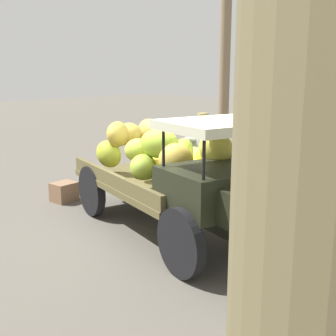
# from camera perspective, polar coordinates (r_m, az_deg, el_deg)

# --- Properties ---
(ground_plane) EXTENTS (60.00, 60.00, 0.00)m
(ground_plane) POSITION_cam_1_polar(r_m,az_deg,el_deg) (7.19, 0.80, -7.77)
(ground_plane) COLOR #5C574E
(truck) EXTENTS (4.66, 2.80, 1.88)m
(truck) POSITION_cam_1_polar(r_m,az_deg,el_deg) (6.59, 2.17, -0.70)
(truck) COLOR black
(truck) RESTS_ON ground
(farmer) EXTENTS (0.52, 0.48, 1.73)m
(farmer) POSITION_cam_1_polar(r_m,az_deg,el_deg) (8.32, 4.50, 2.06)
(farmer) COLOR #474D7A
(farmer) RESTS_ON ground
(wooden_crate) EXTENTS (0.39, 0.45, 0.37)m
(wooden_crate) POSITION_cam_1_polar(r_m,az_deg,el_deg) (8.77, -13.45, -3.06)
(wooden_crate) COLOR #89654B
(wooden_crate) RESTS_ON ground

